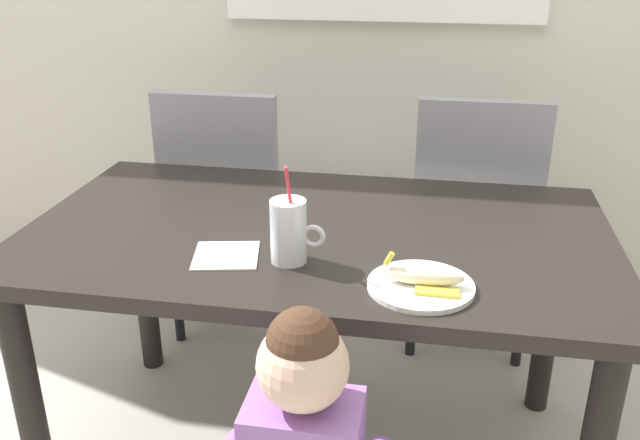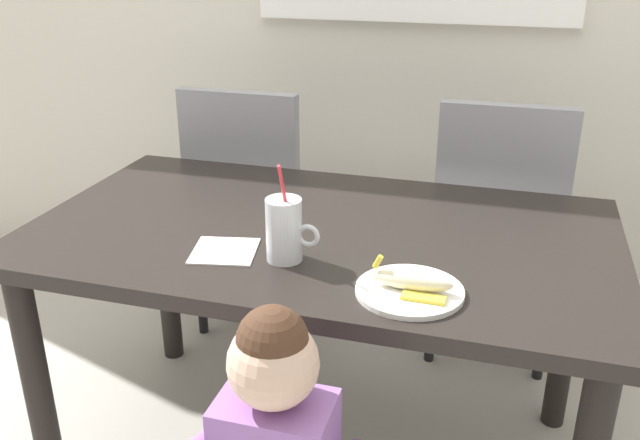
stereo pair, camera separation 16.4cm
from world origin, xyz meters
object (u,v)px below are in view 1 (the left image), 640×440
(snack_plate, at_px, (421,286))
(peeled_banana, at_px, (425,276))
(paper_napkin, at_px, (226,255))
(dining_table, at_px, (317,262))
(dining_chair_left, at_px, (229,201))
(dining_chair_right, at_px, (474,211))
(milk_cup, at_px, (289,235))

(snack_plate, xyz_separation_m, peeled_banana, (0.01, -0.00, 0.03))
(snack_plate, bearing_deg, paper_napkin, 170.46)
(paper_napkin, bearing_deg, peeled_banana, -9.79)
(dining_table, relative_size, dining_chair_left, 1.56)
(dining_chair_right, relative_size, milk_cup, 3.90)
(dining_chair_right, bearing_deg, snack_plate, 80.76)
(dining_table, height_order, peeled_banana, peeled_banana)
(dining_chair_left, bearing_deg, paper_napkin, 107.38)
(dining_table, relative_size, milk_cup, 6.08)
(dining_chair_right, xyz_separation_m, peeled_banana, (-0.15, -0.96, 0.23))
(snack_plate, bearing_deg, peeled_banana, -23.86)
(dining_chair_right, height_order, snack_plate, dining_chair_right)
(dining_table, height_order, dining_chair_right, dining_chair_right)
(dining_chair_left, distance_m, dining_chair_right, 0.87)
(dining_table, height_order, dining_chair_left, dining_chair_left)
(dining_table, distance_m, peeled_banana, 0.42)
(dining_chair_left, relative_size, dining_chair_right, 1.00)
(snack_plate, height_order, paper_napkin, snack_plate)
(dining_table, relative_size, paper_napkin, 9.99)
(dining_table, bearing_deg, snack_plate, -45.07)
(milk_cup, relative_size, snack_plate, 1.07)
(dining_table, distance_m, milk_cup, 0.26)
(milk_cup, height_order, paper_napkin, milk_cup)
(dining_chair_left, height_order, snack_plate, dining_chair_left)
(dining_chair_left, relative_size, paper_napkin, 6.40)
(milk_cup, distance_m, peeled_banana, 0.33)
(milk_cup, bearing_deg, dining_chair_right, 62.36)
(dining_chair_right, distance_m, peeled_banana, 1.00)
(milk_cup, distance_m, snack_plate, 0.32)
(paper_napkin, bearing_deg, dining_table, 47.97)
(dining_chair_right, relative_size, snack_plate, 4.17)
(snack_plate, bearing_deg, milk_cup, 165.42)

